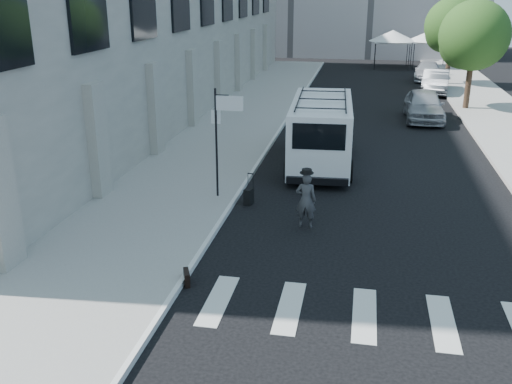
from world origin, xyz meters
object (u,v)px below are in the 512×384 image
at_px(businessman, 306,200).
at_px(suitcase, 249,196).
at_px(briefcase, 187,278).
at_px(parked_car_b, 436,81).
at_px(cargo_van, 321,131).
at_px(parked_car_c, 428,71).
at_px(parked_car_a, 424,105).

height_order(businessman, suitcase, businessman).
bearing_deg(briefcase, parked_car_b, 50.58).
xyz_separation_m(suitcase, cargo_van, (1.87, 4.98, 1.04)).
bearing_deg(parked_car_c, parked_car_b, -84.07).
relative_size(parked_car_a, parked_car_c, 1.03).
relative_size(parked_car_a, parked_car_b, 1.01).
height_order(businessman, parked_car_c, businessman).
height_order(businessman, cargo_van, cargo_van).
relative_size(businessman, parked_car_a, 0.35).
xyz_separation_m(briefcase, parked_car_b, (8.38, 28.02, 0.60)).
bearing_deg(parked_car_c, parked_car_a, -89.70).
distance_m(suitcase, parked_car_b, 23.98).
bearing_deg(parked_car_a, parked_car_b, 80.15).
height_order(suitcase, parked_car_b, parked_car_b).
relative_size(briefcase, parked_car_b, 0.09).
xyz_separation_m(businessman, cargo_van, (-0.10, 6.46, 0.49)).
height_order(briefcase, parked_car_c, parked_car_c).
bearing_deg(parked_car_b, suitcase, -101.84).
distance_m(businessman, parked_car_c, 30.54).
bearing_deg(cargo_van, parked_car_c, 72.44).
relative_size(briefcase, parked_car_c, 0.10).
height_order(parked_car_b, parked_car_c, parked_car_b).
relative_size(suitcase, parked_car_b, 0.21).
xyz_separation_m(parked_car_a, parked_car_c, (1.50, 14.60, -0.14)).
height_order(parked_car_a, parked_car_c, parked_car_a).
distance_m(suitcase, cargo_van, 5.42).
height_order(suitcase, cargo_van, cargo_van).
xyz_separation_m(suitcase, parked_car_a, (6.53, 13.85, 0.53)).
bearing_deg(cargo_van, businessman, -91.96).
distance_m(briefcase, cargo_van, 10.70).
height_order(suitcase, parked_car_c, parked_car_c).
bearing_deg(businessman, suitcase, -38.13).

